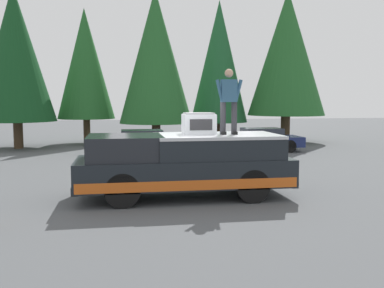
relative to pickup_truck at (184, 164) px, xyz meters
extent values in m
plane|color=#4C4F51|center=(-0.15, 0.23, -0.87)|extent=(90.00, 90.00, 0.00)
cube|color=black|center=(0.00, 0.01, -0.17)|extent=(2.00, 5.50, 0.70)
cube|color=#CC5619|center=(0.00, 0.01, -0.37)|extent=(2.01, 5.39, 0.24)
cube|color=black|center=(0.00, 1.52, 0.48)|extent=(1.84, 1.87, 0.60)
cube|color=black|center=(0.00, -0.87, 0.44)|extent=(1.92, 3.19, 0.52)
cube|color=#B7BABF|center=(0.00, -0.87, 0.74)|extent=(1.94, 3.19, 0.08)
cube|color=#232326|center=(0.00, 2.70, -0.44)|extent=(1.96, 0.16, 0.20)
cube|color=#B2B5BA|center=(0.00, -2.68, -0.44)|extent=(1.96, 0.16, 0.20)
cylinder|color=black|center=(-0.85, 1.60, -0.45)|extent=(0.30, 0.84, 0.84)
cylinder|color=black|center=(0.85, 1.60, -0.45)|extent=(0.30, 0.84, 0.84)
cylinder|color=black|center=(-0.85, -1.59, -0.45)|extent=(0.30, 0.84, 0.84)
cylinder|color=black|center=(0.85, -1.59, -0.45)|extent=(0.30, 0.84, 0.84)
cube|color=silver|center=(0.19, -0.42, 1.04)|extent=(0.64, 0.84, 0.52)
cube|color=#2D2D30|center=(-0.13, -0.42, 1.04)|extent=(0.01, 0.59, 0.29)
cube|color=#99999E|center=(0.19, -0.42, 1.32)|extent=(0.58, 0.76, 0.04)
cylinder|color=#333338|center=(-0.08, -1.31, 1.20)|extent=(0.15, 0.15, 0.84)
cube|color=black|center=(-0.12, -1.31, 0.82)|extent=(0.26, 0.11, 0.08)
cylinder|color=#333338|center=(-0.08, -1.01, 1.20)|extent=(0.15, 0.15, 0.84)
cube|color=black|center=(-0.12, -1.01, 0.82)|extent=(0.26, 0.11, 0.08)
cube|color=#335B7A|center=(-0.08, -1.16, 1.91)|extent=(0.24, 0.40, 0.58)
sphere|color=tan|center=(-0.08, -1.16, 2.36)|extent=(0.22, 0.22, 0.22)
cylinder|color=#335B7A|center=(-0.11, -1.41, 1.91)|extent=(0.09, 0.23, 0.58)
cylinder|color=#335B7A|center=(-0.11, -0.92, 1.91)|extent=(0.09, 0.23, 0.58)
cube|color=navy|center=(9.35, -5.19, -0.38)|extent=(1.64, 4.10, 0.50)
cube|color=#282D38|center=(9.35, -5.29, 0.08)|extent=(1.31, 1.89, 0.42)
cylinder|color=black|center=(8.63, -3.92, -0.56)|extent=(0.20, 0.62, 0.62)
cylinder|color=black|center=(10.07, -3.92, -0.56)|extent=(0.20, 0.62, 0.62)
cylinder|color=black|center=(8.63, -6.46, -0.56)|extent=(0.20, 0.62, 0.62)
cylinder|color=black|center=(10.07, -6.46, -0.56)|extent=(0.20, 0.62, 0.62)
cube|color=gray|center=(8.94, 0.74, -0.38)|extent=(1.64, 4.10, 0.50)
cube|color=#282D38|center=(8.94, 0.64, 0.08)|extent=(1.31, 1.89, 0.42)
cylinder|color=black|center=(8.22, 2.01, -0.56)|extent=(0.20, 0.62, 0.62)
cylinder|color=black|center=(9.66, 2.01, -0.56)|extent=(0.20, 0.62, 0.62)
cylinder|color=black|center=(8.22, -0.53, -0.56)|extent=(0.20, 0.62, 0.62)
cylinder|color=black|center=(9.66, -0.53, -0.56)|extent=(0.20, 0.62, 0.62)
cylinder|color=#4C3826|center=(13.67, -8.23, -0.06)|extent=(0.55, 0.55, 1.63)
cone|color=#235B28|center=(13.67, -8.23, 4.43)|extent=(4.57, 4.57, 7.36)
cylinder|color=#4C3826|center=(14.72, -4.36, -0.27)|extent=(0.41, 0.41, 1.20)
cone|color=#1E562D|center=(14.72, -4.36, 3.96)|extent=(3.46, 3.46, 7.28)
cylinder|color=#4C3826|center=(13.18, -0.38, -0.25)|extent=(0.49, 0.49, 1.25)
cone|color=#235B28|center=(13.18, -0.38, 4.05)|extent=(4.07, 4.07, 7.35)
cylinder|color=#4C3826|center=(14.84, 3.54, -0.15)|extent=(0.39, 0.39, 1.46)
cone|color=#235B28|center=(14.84, 3.54, 3.74)|extent=(3.28, 3.28, 6.31)
cylinder|color=#4C3826|center=(12.78, 6.91, -0.16)|extent=(0.48, 0.48, 1.43)
cone|color=#14421E|center=(12.78, 6.91, 4.04)|extent=(3.98, 3.98, 6.98)
camera|label=1|loc=(-10.99, 1.64, 1.67)|focal=40.30mm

